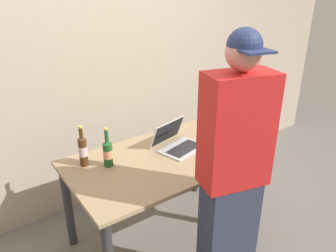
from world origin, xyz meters
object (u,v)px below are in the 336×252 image
at_px(coffee_mug, 240,151).
at_px(laptop, 177,142).
at_px(beer_bottle_amber, 83,150).
at_px(person_figure, 232,181).
at_px(beer_bottle_brown, 108,152).

bearing_deg(coffee_mug, laptop, 126.46).
xyz_separation_m(beer_bottle_amber, person_figure, (0.56, -0.92, 0.02)).
relative_size(laptop, beer_bottle_brown, 1.41).
bearing_deg(beer_bottle_brown, laptop, -4.92).
distance_m(beer_bottle_amber, person_figure, 1.08).
distance_m(beer_bottle_amber, coffee_mug, 1.17).
bearing_deg(coffee_mug, beer_bottle_amber, 151.20).
relative_size(beer_bottle_brown, beer_bottle_amber, 0.96).
xyz_separation_m(beer_bottle_amber, coffee_mug, (1.02, -0.56, -0.08)).
xyz_separation_m(laptop, coffee_mug, (0.30, -0.40, -0.00)).
bearing_deg(laptop, beer_bottle_amber, 167.76).
bearing_deg(person_figure, laptop, 78.28).
height_order(beer_bottle_brown, coffee_mug, beer_bottle_brown).
bearing_deg(laptop, beer_bottle_brown, 175.08).
bearing_deg(person_figure, coffee_mug, 37.92).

